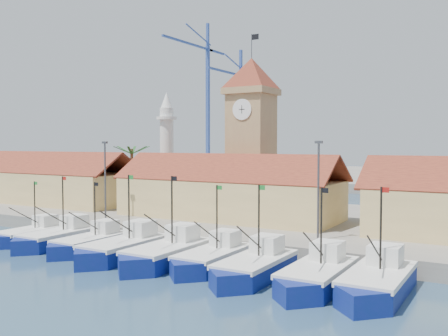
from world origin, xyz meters
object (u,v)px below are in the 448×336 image
Objects in this scene: boat_4 at (165,255)px; minaret at (167,147)px; boat_0 at (29,236)px; clock_tower at (251,130)px.

minaret is at bearing 126.50° from boat_4.
boat_0 is 0.39× the size of clock_tower.
boat_0 is 0.84× the size of boat_4.
boat_0 is 26.60m from minaret.
boat_4 is at bearing -80.47° from clock_tower.
minaret reaches higher than boat_0.
clock_tower is at bearing -7.61° from minaret.
boat_0 is 0.54× the size of minaret.
minaret is (-15.00, 2.00, -2.23)m from clock_tower.
clock_tower reaches higher than boat_4.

